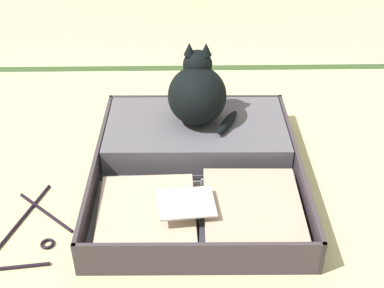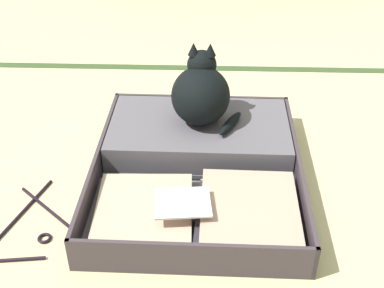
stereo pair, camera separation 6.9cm
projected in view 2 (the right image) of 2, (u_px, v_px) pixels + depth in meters
ground_plane at (217, 209)px, 1.59m from camera, size 10.00×10.00×0.00m
tatami_border at (216, 68)px, 2.40m from camera, size 4.80×0.05×0.00m
open_suitcase at (199, 161)px, 1.72m from camera, size 0.67×0.80×0.11m
black_cat at (201, 93)px, 1.76m from camera, size 0.26×0.23×0.28m
clothes_hanger at (20, 231)px, 1.51m from camera, size 0.30×0.45×0.01m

